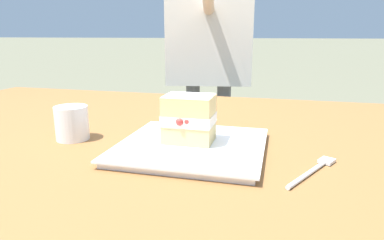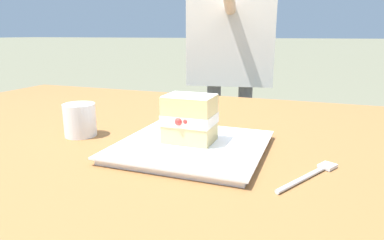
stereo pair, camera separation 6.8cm
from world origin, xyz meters
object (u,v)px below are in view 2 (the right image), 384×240
(patio_table, at_px, (144,162))
(dessert_fork, at_px, (311,175))
(diner_person, at_px, (231,34))
(dessert_plate, at_px, (192,147))
(cake_slice, at_px, (190,118))
(coffee_cup, at_px, (80,119))

(patio_table, relative_size, dessert_fork, 10.38)
(dessert_fork, bearing_deg, patio_table, -21.18)
(diner_person, bearing_deg, dessert_fork, 111.07)
(dessert_plate, height_order, cake_slice, cake_slice)
(patio_table, xyz_separation_m, cake_slice, (-0.16, 0.09, 0.15))
(cake_slice, height_order, coffee_cup, cake_slice)
(patio_table, distance_m, dessert_fork, 0.44)
(patio_table, xyz_separation_m, dessert_fork, (-0.40, 0.16, 0.09))
(dessert_fork, height_order, diner_person, diner_person)
(dessert_fork, relative_size, coffee_cup, 2.06)
(cake_slice, distance_m, diner_person, 1.03)
(patio_table, xyz_separation_m, coffee_cup, (0.11, 0.09, 0.12))
(patio_table, xyz_separation_m, dessert_plate, (-0.17, 0.10, 0.09))
(coffee_cup, xyz_separation_m, diner_person, (-0.10, -1.01, 0.19))
(diner_person, bearing_deg, dessert_plate, 99.96)
(dessert_plate, height_order, dessert_fork, dessert_plate)
(dessert_fork, bearing_deg, dessert_plate, -13.40)
(dessert_plate, bearing_deg, cake_slice, -49.42)
(patio_table, height_order, dessert_plate, dessert_plate)
(dessert_plate, height_order, diner_person, diner_person)
(patio_table, height_order, dessert_fork, dessert_fork)
(dessert_plate, relative_size, diner_person, 0.20)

